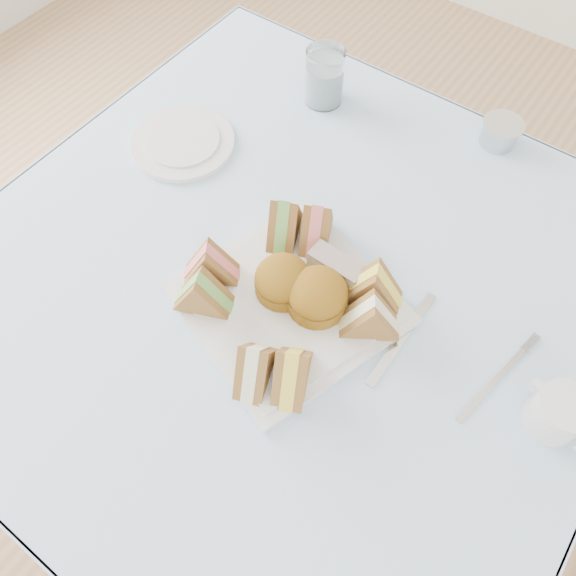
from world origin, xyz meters
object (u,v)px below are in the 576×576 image
Objects in this scene: creamer_jug at (559,413)px; water_glass at (325,77)px; table at (289,368)px; serving_plate at (288,303)px.

water_glass is at bearing 164.84° from creamer_jug.
water_glass reaches higher than table.
table is 0.59m from creamer_jug.
water_glass is at bearing 116.66° from table.
water_glass is 0.71m from creamer_jug.
serving_plate reaches higher than table.
serving_plate is (0.03, -0.05, 0.38)m from table.
table is at bearing -63.34° from water_glass.
table is 0.39m from serving_plate.
table is 12.27× the size of creamer_jug.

